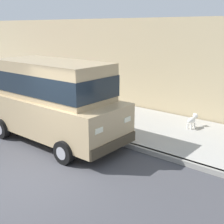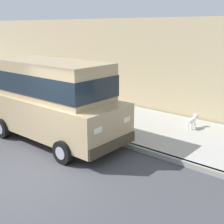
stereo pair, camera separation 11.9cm
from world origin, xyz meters
TOP-DOWN VIEW (x-y plane):
  - ground_plane at (0.00, 0.00)m, footprint 80.00×80.00m
  - curb at (3.20, 0.00)m, footprint 0.16×64.00m
  - sidewalk at (5.00, 0.00)m, footprint 3.60×64.00m
  - car_tan_van at (2.17, 1.38)m, footprint 2.17×4.92m
  - dog_white at (5.73, -1.60)m, footprint 0.75×0.20m
  - building_facade at (7.10, 4.99)m, footprint 0.50×20.00m

SIDE VIEW (x-z plane):
  - ground_plane at x=0.00m, z-range 0.00..0.00m
  - curb at x=3.20m, z-range 0.00..0.14m
  - sidewalk at x=5.00m, z-range 0.00..0.14m
  - dog_white at x=5.73m, z-range 0.18..0.67m
  - car_tan_van at x=2.17m, z-range 0.13..2.65m
  - building_facade at x=7.10m, z-range 0.00..3.84m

